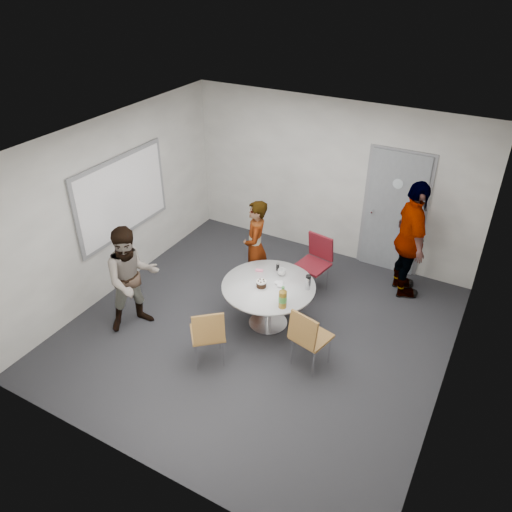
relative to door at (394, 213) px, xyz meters
The scene contains 15 objects.
floor 2.90m from the door, 113.90° to the right, with size 5.00×5.00×0.00m, color #232327.
ceiling 3.19m from the door, 113.90° to the right, with size 5.00×5.00×0.00m, color silver.
wall_back 1.15m from the door, behind, with size 5.00×5.00×0.00m, color #B0ADA7.
wall_left 4.38m from the door, 145.41° to the right, with size 5.00×5.00×0.00m, color #B0ADA7.
wall_right 2.87m from the door, 60.57° to the right, with size 5.00×5.00×0.00m, color #B0ADA7.
wall_front 5.11m from the door, 102.45° to the right, with size 5.00×5.00×0.00m, color #B0ADA7.
door is the anchor object (origin of this frame).
whiteboard 4.25m from the door, 147.34° to the right, with size 0.04×1.90×1.25m.
table 2.56m from the door, 113.93° to the right, with size 1.30×1.30×1.00m.
chair_near_left 3.67m from the door, 111.55° to the right, with size 0.60×0.61×0.88m.
chair_near_right 2.89m from the door, 94.35° to the right, with size 0.51×0.55×0.89m.
chair_far 1.49m from the door, 125.04° to the right, with size 0.52×0.55×0.94m.
person_main 2.31m from the door, 135.54° to the right, with size 0.56×0.36×1.52m, color #A5C6EA.
person_left 4.19m from the door, 130.09° to the right, with size 0.76×0.59×1.57m, color white.
person_right 0.73m from the door, 53.63° to the right, with size 1.10×0.46×1.88m, color black.
Camera 1 is at (2.61, -4.82, 4.67)m, focal length 35.00 mm.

